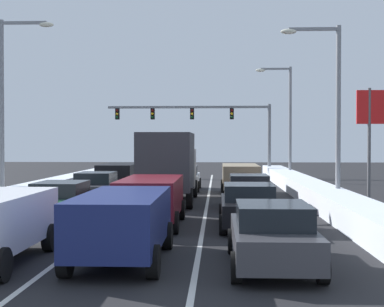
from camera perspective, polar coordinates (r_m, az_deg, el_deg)
The scene contains 20 objects.
ground_plane at distance 23.44m, azimuth -2.81°, elevation -6.03°, with size 120.00×120.00×0.00m, color black.
lane_stripe_between_right_lane_and_center_lane at distance 27.52m, azimuth 1.56°, elevation -4.96°, with size 0.14×46.30×0.01m, color silver.
lane_stripe_between_center_lane_and_left_lane at distance 27.79m, azimuth -5.49°, elevation -4.90°, with size 0.14×46.30×0.01m, color silver.
snow_bank_right_shoulder at distance 27.89m, azimuth 12.54°, elevation -4.00°, with size 1.60×46.30×0.88m, color silver.
snow_bank_left_shoulder at distance 28.98m, azimuth -15.95°, elevation -3.86°, with size 1.43×46.30×0.85m, color silver.
sedan_charcoal_right_lane_nearest at distance 13.41m, azimuth 8.11°, elevation -8.14°, with size 2.00×4.50×1.51m.
sedan_black_right_lane_second at distance 19.42m, azimuth 5.71°, elevation -5.26°, with size 2.00×4.50×1.51m.
sedan_red_right_lane_third at distance 24.94m, azimuth 5.74°, elevation -3.84°, with size 2.00×4.50×1.51m.
suv_tan_right_lane_fourth at distance 31.78m, azimuth 4.90°, elevation -2.32°, with size 2.16×4.90×1.67m.
suv_navy_center_lane_nearest at distance 13.98m, azimuth -7.04°, elevation -6.72°, with size 2.16×4.90×1.67m.
suv_maroon_center_lane_second at distance 19.79m, azimuth -4.17°, elevation -4.40°, with size 2.16×4.90×1.67m.
box_truck_center_lane_third at distance 27.20m, azimuth -2.36°, elevation -1.03°, with size 2.53×7.20×3.36m.
sedan_silver_center_lane_fourth at distance 34.50m, azimuth -0.83°, elevation -2.46°, with size 2.00×4.50×1.51m.
sedan_green_left_lane_second at distance 20.95m, azimuth -13.01°, elevation -4.81°, with size 2.00×4.50×1.51m.
sedan_charcoal_left_lane_third at distance 27.29m, azimuth -9.59°, elevation -3.42°, with size 2.00×4.50×1.51m.
suv_black_left_lane_fourth at distance 33.37m, azimuth -7.29°, elevation -2.16°, with size 2.16×4.90×1.67m.
traffic_light_gantry at distance 48.44m, azimuth 1.56°, elevation 3.45°, with size 14.00×0.47×6.20m.
street_lamp_right_mid at distance 25.81m, azimuth 13.76°, elevation 5.37°, with size 2.66×0.36×8.08m.
street_lamp_right_far at distance 42.45m, azimuth 9.41°, elevation 4.02°, with size 2.66×0.36×8.52m.
street_lamp_left_mid at distance 28.68m, azimuth -18.01°, elevation 5.68°, with size 2.66×0.36×8.81m.
Camera 1 is at (2.20, -6.32, 2.92)m, focal length 52.86 mm.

